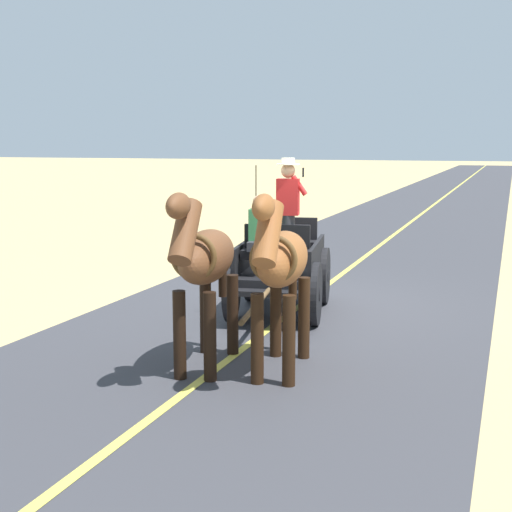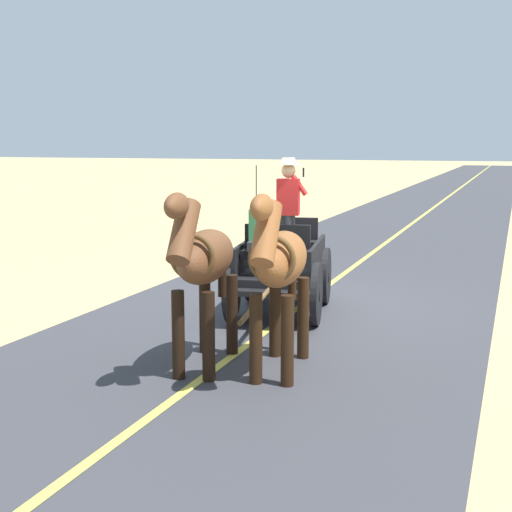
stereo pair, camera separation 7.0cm
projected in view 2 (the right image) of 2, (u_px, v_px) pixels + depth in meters
The scene contains 6 objects.
ground_plane at pixel (301, 306), 12.15m from camera, with size 200.00×200.00×0.00m, color tan.
road_surface at pixel (301, 305), 12.15m from camera, with size 6.22×160.00×0.01m, color #38383D.
road_centre_stripe at pixel (301, 305), 12.15m from camera, with size 0.12×160.00×0.00m, color #DBCC4C.
horse_drawn_carriage at pixel (281, 263), 11.50m from camera, with size 1.78×4.51×2.50m.
horse_near_side at pixel (279, 264), 8.40m from camera, with size 0.75×2.14×2.21m.
horse_off_side at pixel (203, 262), 8.57m from camera, with size 0.76×2.15×2.21m.
Camera 2 is at (-3.36, 11.41, 2.73)m, focal length 50.44 mm.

